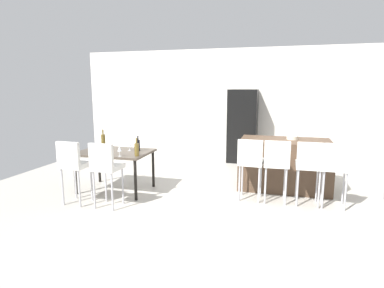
# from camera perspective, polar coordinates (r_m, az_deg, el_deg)

# --- Properties ---
(ground_plane) EXTENTS (10.00, 10.00, 0.00)m
(ground_plane) POSITION_cam_1_polar(r_m,az_deg,el_deg) (5.60, 10.09, -9.55)
(ground_plane) COLOR #ADA89E
(back_wall) EXTENTS (10.00, 0.12, 2.90)m
(back_wall) POSITION_cam_1_polar(r_m,az_deg,el_deg) (8.47, 12.49, 7.06)
(back_wall) COLOR silver
(back_wall) RESTS_ON ground_plane
(kitchen_island) EXTENTS (1.64, 0.96, 0.92)m
(kitchen_island) POSITION_cam_1_polar(r_m,az_deg,el_deg) (6.17, 16.44, -3.51)
(kitchen_island) COLOR #4C3828
(kitchen_island) RESTS_ON ground_plane
(bar_chair_left) EXTENTS (0.41, 0.41, 1.05)m
(bar_chair_left) POSITION_cam_1_polar(r_m,az_deg,el_deg) (5.29, 10.62, -2.84)
(bar_chair_left) COLOR silver
(bar_chair_left) RESTS_ON ground_plane
(bar_chair_middle) EXTENTS (0.42, 0.42, 1.05)m
(bar_chair_middle) POSITION_cam_1_polar(r_m,az_deg,el_deg) (5.27, 15.14, -3.07)
(bar_chair_middle) COLOR silver
(bar_chair_middle) RESTS_ON ground_plane
(bar_chair_right) EXTENTS (0.40, 0.40, 1.05)m
(bar_chair_right) POSITION_cam_1_polar(r_m,az_deg,el_deg) (5.30, 20.60, -3.31)
(bar_chair_right) COLOR silver
(bar_chair_right) RESTS_ON ground_plane
(bar_chair_far) EXTENTS (0.43, 0.43, 1.05)m
(bar_chair_far) POSITION_cam_1_polar(r_m,az_deg,el_deg) (5.35, 24.72, -3.47)
(bar_chair_far) COLOR silver
(bar_chair_far) RESTS_ON ground_plane
(dining_table) EXTENTS (1.29, 0.89, 0.74)m
(dining_table) POSITION_cam_1_polar(r_m,az_deg,el_deg) (5.88, -13.86, -1.94)
(dining_table) COLOR #4C4238
(dining_table) RESTS_ON ground_plane
(dining_chair_near) EXTENTS (0.41, 0.41, 1.05)m
(dining_chair_near) POSITION_cam_1_polar(r_m,az_deg,el_deg) (5.36, -20.82, -3.16)
(dining_chair_near) COLOR silver
(dining_chair_near) RESTS_ON ground_plane
(dining_chair_far) EXTENTS (0.41, 0.41, 1.05)m
(dining_chair_far) POSITION_cam_1_polar(r_m,az_deg,el_deg) (5.05, -15.50, -3.67)
(dining_chair_far) COLOR silver
(dining_chair_far) RESTS_ON ground_plane
(wine_bottle_end) EXTENTS (0.08, 0.08, 0.31)m
(wine_bottle_end) POSITION_cam_1_polar(r_m,az_deg,el_deg) (5.35, -10.05, -0.96)
(wine_bottle_end) COLOR brown
(wine_bottle_end) RESTS_ON dining_table
(wine_bottle_middle) EXTENTS (0.07, 0.07, 0.28)m
(wine_bottle_middle) POSITION_cam_1_polar(r_m,az_deg,el_deg) (5.79, -9.80, -0.19)
(wine_bottle_middle) COLOR black
(wine_bottle_middle) RESTS_ON dining_table
(wine_bottle_corner) EXTENTS (0.08, 0.08, 0.35)m
(wine_bottle_corner) POSITION_cam_1_polar(r_m,az_deg,el_deg) (6.24, -15.86, 0.59)
(wine_bottle_corner) COLOR brown
(wine_bottle_corner) RESTS_ON dining_table
(wine_glass_left) EXTENTS (0.07, 0.07, 0.17)m
(wine_glass_left) POSITION_cam_1_polar(r_m,az_deg,el_deg) (5.39, -13.07, -0.89)
(wine_glass_left) COLOR silver
(wine_glass_left) RESTS_ON dining_table
(wine_glass_right) EXTENTS (0.07, 0.07, 0.17)m
(wine_glass_right) POSITION_cam_1_polar(r_m,az_deg,el_deg) (5.85, -11.36, 0.03)
(wine_glass_right) COLOR silver
(wine_glass_right) RESTS_ON dining_table
(refrigerator) EXTENTS (0.72, 0.68, 1.84)m
(refrigerator) POSITION_cam_1_polar(r_m,az_deg,el_deg) (8.11, 9.22, 3.28)
(refrigerator) COLOR black
(refrigerator) RESTS_ON ground_plane
(fruit_bowl) EXTENTS (0.21, 0.21, 0.07)m
(fruit_bowl) POSITION_cam_1_polar(r_m,az_deg,el_deg) (6.17, 17.81, 1.12)
(fruit_bowl) COLOR beige
(fruit_bowl) RESTS_ON kitchen_island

